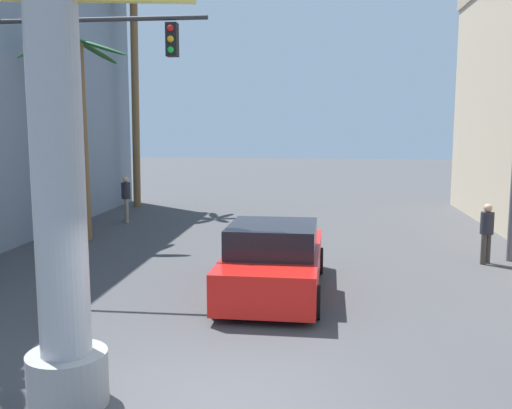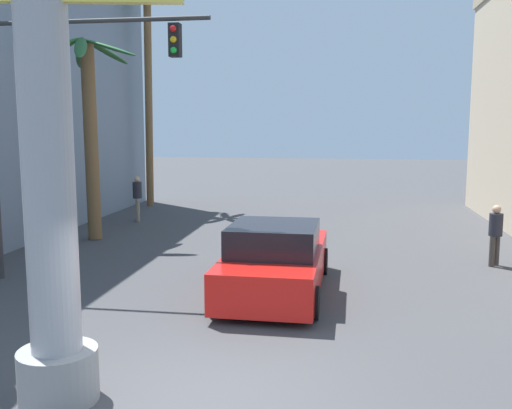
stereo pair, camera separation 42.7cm
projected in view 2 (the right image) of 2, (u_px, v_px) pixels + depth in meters
ground_plane at (286, 246)px, 17.18m from camera, size 91.16×91.16×0.00m
traffic_light_mast at (56, 98)px, 12.76m from camera, size 5.24×0.32×5.97m
car_lead at (275, 261)px, 12.33m from camera, size 2.14×4.79×1.56m
palm_tree_far_left at (149, 67)px, 24.81m from camera, size 2.82×2.85×9.66m
palm_tree_mid_left at (89, 117)px, 17.83m from camera, size 3.45×3.21×6.33m
pedestrian_far_left at (137, 195)px, 21.46m from camera, size 0.44×0.44×1.71m
pedestrian_mid_right at (496, 231)px, 14.64m from camera, size 0.48×0.48×1.59m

